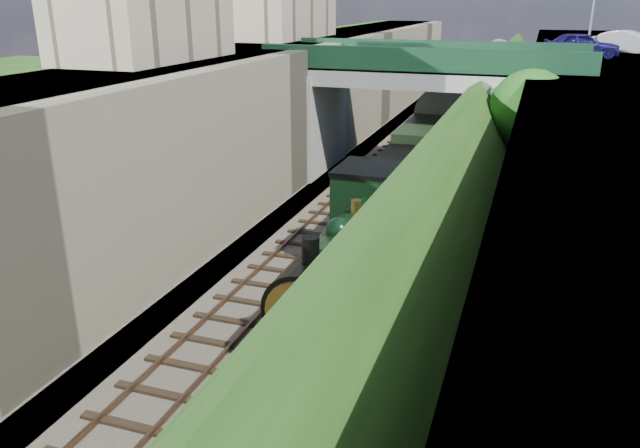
# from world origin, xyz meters

# --- Properties ---
(trackbed) EXTENTS (10.00, 90.00, 0.20)m
(trackbed) POSITION_xyz_m (0.00, 20.00, 0.10)
(trackbed) COLOR #473F38
(trackbed) RESTS_ON ground
(retaining_wall) EXTENTS (1.00, 90.00, 7.00)m
(retaining_wall) POSITION_xyz_m (-5.50, 20.00, 3.50)
(retaining_wall) COLOR #756B56
(retaining_wall) RESTS_ON ground
(street_plateau_left) EXTENTS (6.00, 90.00, 7.00)m
(street_plateau_left) POSITION_xyz_m (-9.00, 20.00, 3.50)
(street_plateau_left) COLOR #262628
(street_plateau_left) RESTS_ON ground
(street_plateau_right) EXTENTS (8.00, 90.00, 6.25)m
(street_plateau_right) POSITION_xyz_m (9.50, 20.00, 3.12)
(street_plateau_right) COLOR #262628
(street_plateau_right) RESTS_ON ground
(embankment_slope) EXTENTS (4.74, 90.00, 6.49)m
(embankment_slope) POSITION_xyz_m (4.94, 18.43, 2.67)
(embankment_slope) COLOR #1E4714
(embankment_slope) RESTS_ON ground
(track_left) EXTENTS (2.50, 90.00, 0.20)m
(track_left) POSITION_xyz_m (-2.00, 20.00, 0.25)
(track_left) COLOR black
(track_left) RESTS_ON trackbed
(track_right) EXTENTS (2.50, 90.00, 0.20)m
(track_right) POSITION_xyz_m (1.20, 20.00, 0.25)
(track_right) COLOR black
(track_right) RESTS_ON trackbed
(road_bridge) EXTENTS (16.00, 6.40, 7.25)m
(road_bridge) POSITION_xyz_m (0.94, 24.00, 4.08)
(road_bridge) COLOR gray
(road_bridge) RESTS_ON ground
(building_near) EXTENTS (4.00, 8.00, 4.00)m
(building_near) POSITION_xyz_m (-9.50, 14.00, 9.00)
(building_near) COLOR gray
(building_near) RESTS_ON street_plateau_left
(tree) EXTENTS (3.60, 3.80, 6.60)m
(tree) POSITION_xyz_m (5.91, 20.09, 4.65)
(tree) COLOR black
(tree) RESTS_ON ground
(car_blue) EXTENTS (4.33, 2.32, 1.40)m
(car_blue) POSITION_xyz_m (8.08, 30.33, 6.95)
(car_blue) COLOR #17124F
(car_blue) RESTS_ON street_plateau_right
(car_silver) EXTENTS (4.57, 2.76, 1.42)m
(car_silver) POSITION_xyz_m (10.74, 32.73, 6.96)
(car_silver) COLOR #A3A4A8
(car_silver) RESTS_ON street_plateau_right
(locomotive) EXTENTS (3.10, 10.23, 3.83)m
(locomotive) POSITION_xyz_m (1.20, 8.12, 1.89)
(locomotive) COLOR black
(locomotive) RESTS_ON trackbed
(tender) EXTENTS (2.70, 6.00, 3.05)m
(tender) POSITION_xyz_m (1.20, 15.48, 1.62)
(tender) COLOR black
(tender) RESTS_ON trackbed
(coach_front) EXTENTS (2.90, 18.00, 3.70)m
(coach_front) POSITION_xyz_m (1.20, 28.08, 2.05)
(coach_front) COLOR black
(coach_front) RESTS_ON trackbed
(coach_middle) EXTENTS (2.90, 18.00, 3.70)m
(coach_middle) POSITION_xyz_m (1.20, 46.88, 2.05)
(coach_middle) COLOR black
(coach_middle) RESTS_ON trackbed
(coach_rear) EXTENTS (2.90, 18.00, 3.70)m
(coach_rear) POSITION_xyz_m (1.20, 65.68, 2.05)
(coach_rear) COLOR black
(coach_rear) RESTS_ON trackbed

